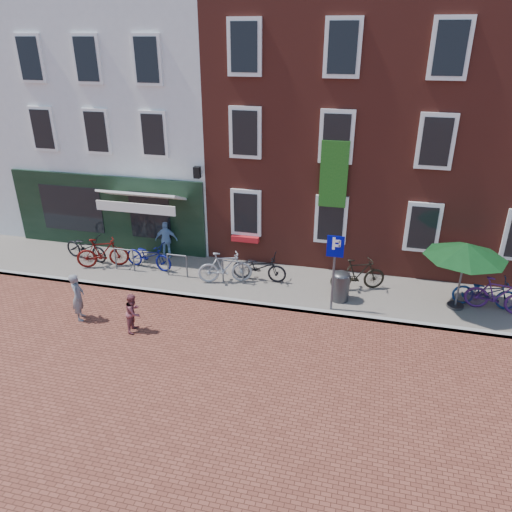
% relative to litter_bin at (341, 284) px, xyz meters
% --- Properties ---
extents(ground, '(80.00, 80.00, 0.00)m').
position_rel_litter_bin_xyz_m(ground, '(-4.10, -0.91, -0.64)').
color(ground, brown).
extents(sidewalk, '(24.00, 3.00, 0.10)m').
position_rel_litter_bin_xyz_m(sidewalk, '(-3.10, 0.59, -0.59)').
color(sidewalk, slate).
rests_on(sidewalk, ground).
extents(building_stucco, '(8.00, 8.00, 9.00)m').
position_rel_litter_bin_xyz_m(building_stucco, '(-9.10, 6.09, 3.86)').
color(building_stucco, silver).
rests_on(building_stucco, ground).
extents(building_brick_mid, '(6.00, 8.00, 10.00)m').
position_rel_litter_bin_xyz_m(building_brick_mid, '(-2.10, 6.09, 4.36)').
color(building_brick_mid, maroon).
rests_on(building_brick_mid, ground).
extents(building_brick_right, '(6.00, 8.00, 10.00)m').
position_rel_litter_bin_xyz_m(building_brick_right, '(3.90, 6.09, 4.36)').
color(building_brick_right, maroon).
rests_on(building_brick_right, ground).
extents(litter_bin, '(0.57, 0.57, 1.05)m').
position_rel_litter_bin_xyz_m(litter_bin, '(0.00, 0.00, 0.00)').
color(litter_bin, '#3D3C3F').
rests_on(litter_bin, sidewalk).
extents(parking_sign, '(0.50, 0.08, 2.43)m').
position_rel_litter_bin_xyz_m(parking_sign, '(-0.20, -0.67, 1.13)').
color(parking_sign, '#4C4C4F').
rests_on(parking_sign, sidewalk).
extents(parasol, '(2.40, 2.40, 2.24)m').
position_rel_litter_bin_xyz_m(parasol, '(3.51, 0.39, 1.46)').
color(parasol, '#4C4C4F').
rests_on(parasol, sidewalk).
extents(woman, '(0.54, 0.63, 1.48)m').
position_rel_litter_bin_xyz_m(woman, '(-7.43, -2.83, 0.10)').
color(woman, slate).
rests_on(woman, ground).
extents(boy, '(0.47, 0.59, 1.17)m').
position_rel_litter_bin_xyz_m(boy, '(-5.57, -3.01, -0.06)').
color(boy, brown).
rests_on(boy, ground).
extents(cafe_person, '(0.88, 0.50, 1.41)m').
position_rel_litter_bin_xyz_m(cafe_person, '(-6.59, 1.69, 0.16)').
color(cafe_person, '#799ECB').
rests_on(cafe_person, sidewalk).
extents(bicycle_0, '(1.97, 1.03, 0.99)m').
position_rel_litter_bin_xyz_m(bicycle_0, '(-9.42, 0.77, -0.05)').
color(bicycle_0, black).
rests_on(bicycle_0, sidewalk).
extents(bicycle_1, '(1.88, 1.21, 1.10)m').
position_rel_litter_bin_xyz_m(bicycle_1, '(-8.49, 0.37, 0.01)').
color(bicycle_1, '#540B07').
rests_on(bicycle_1, sidewalk).
extents(bicycle_2, '(1.96, 0.96, 0.99)m').
position_rel_litter_bin_xyz_m(bicycle_2, '(-6.84, 0.65, -0.05)').
color(bicycle_2, '#090D55').
rests_on(bicycle_2, sidewalk).
extents(bicycle_3, '(1.89, 1.06, 1.10)m').
position_rel_litter_bin_xyz_m(bicycle_3, '(-3.87, 0.28, 0.01)').
color(bicycle_3, gray).
rests_on(bicycle_3, sidewalk).
extents(bicycle_4, '(1.89, 0.68, 0.99)m').
position_rel_litter_bin_xyz_m(bicycle_4, '(-2.79, 0.69, -0.05)').
color(bicycle_4, black).
rests_on(bicycle_4, sidewalk).
extents(bicycle_5, '(1.89, 1.13, 1.10)m').
position_rel_litter_bin_xyz_m(bicycle_5, '(0.49, 0.82, 0.01)').
color(bicycle_5, black).
rests_on(bicycle_5, sidewalk).
extents(bicycle_6, '(1.90, 0.73, 0.99)m').
position_rel_litter_bin_xyz_m(bicycle_6, '(4.34, 0.65, -0.05)').
color(bicycle_6, navy).
rests_on(bicycle_6, sidewalk).
extents(bicycle_7, '(1.88, 0.81, 1.10)m').
position_rel_litter_bin_xyz_m(bicycle_7, '(4.63, 0.42, 0.01)').
color(bicycle_7, '#3F1752').
rests_on(bicycle_7, sidewalk).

